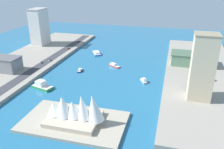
{
  "coord_description": "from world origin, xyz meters",
  "views": [
    {
      "loc": [
        -62.98,
        229.23,
        91.33
      ],
      "look_at": [
        -10.66,
        33.2,
        5.18
      ],
      "focal_mm": 37.73,
      "sensor_mm": 36.0,
      "label": 1
    }
  ],
  "objects_px": {
    "terminal_long_green": "(191,59)",
    "office_block_beige": "(202,67)",
    "warehouse_low_gray": "(1,63)",
    "suv_black": "(79,41)",
    "tugboat_red": "(114,65)",
    "pickup_red": "(68,48)",
    "traffic_light_waterfront": "(72,45)",
    "ferry_green_doubledeck": "(42,86)",
    "sedan_silver": "(41,62)",
    "van_white": "(50,60)",
    "patrol_launch_navy": "(80,70)",
    "yacht_sleek_gray": "(144,81)",
    "hotel_broad_white": "(39,27)",
    "catamaran_blue": "(97,53)",
    "opera_landmark": "(75,110)"
  },
  "relations": [
    {
      "from": "catamaran_blue",
      "to": "ferry_green_doubledeck",
      "type": "bearing_deg",
      "value": 81.41
    },
    {
      "from": "yacht_sleek_gray",
      "to": "hotel_broad_white",
      "type": "bearing_deg",
      "value": -28.12
    },
    {
      "from": "warehouse_low_gray",
      "to": "hotel_broad_white",
      "type": "height_order",
      "value": "hotel_broad_white"
    },
    {
      "from": "sedan_silver",
      "to": "traffic_light_waterfront",
      "type": "height_order",
      "value": "traffic_light_waterfront"
    },
    {
      "from": "yacht_sleek_gray",
      "to": "patrol_launch_navy",
      "type": "bearing_deg",
      "value": -7.93
    },
    {
      "from": "tugboat_red",
      "to": "traffic_light_waterfront",
      "type": "relative_size",
      "value": 2.18
    },
    {
      "from": "tugboat_red",
      "to": "warehouse_low_gray",
      "type": "bearing_deg",
      "value": 23.86
    },
    {
      "from": "hotel_broad_white",
      "to": "suv_black",
      "type": "xyz_separation_m",
      "value": [
        -46.16,
        -23.54,
        -23.05
      ]
    },
    {
      "from": "patrol_launch_navy",
      "to": "suv_black",
      "type": "xyz_separation_m",
      "value": [
        40.59,
        -96.27,
        2.73
      ]
    },
    {
      "from": "catamaran_blue",
      "to": "tugboat_red",
      "type": "bearing_deg",
      "value": 131.4
    },
    {
      "from": "terminal_long_green",
      "to": "office_block_beige",
      "type": "bearing_deg",
      "value": 92.3
    },
    {
      "from": "tugboat_red",
      "to": "pickup_red",
      "type": "xyz_separation_m",
      "value": [
        70.81,
        -37.49,
        2.57
      ]
    },
    {
      "from": "van_white",
      "to": "office_block_beige",
      "type": "bearing_deg",
      "value": 162.89
    },
    {
      "from": "tugboat_red",
      "to": "traffic_light_waterfront",
      "type": "distance_m",
      "value": 81.28
    },
    {
      "from": "pickup_red",
      "to": "yacht_sleek_gray",
      "type": "bearing_deg",
      "value": 147.12
    },
    {
      "from": "suv_black",
      "to": "tugboat_red",
      "type": "bearing_deg",
      "value": 133.9
    },
    {
      "from": "van_white",
      "to": "opera_landmark",
      "type": "distance_m",
      "value": 124.18
    },
    {
      "from": "catamaran_blue",
      "to": "hotel_broad_white",
      "type": "distance_m",
      "value": 90.17
    },
    {
      "from": "yacht_sleek_gray",
      "to": "traffic_light_waterfront",
      "type": "height_order",
      "value": "traffic_light_waterfront"
    },
    {
      "from": "van_white",
      "to": "terminal_long_green",
      "type": "bearing_deg",
      "value": -169.15
    },
    {
      "from": "warehouse_low_gray",
      "to": "suv_black",
      "type": "relative_size",
      "value": 8.05
    },
    {
      "from": "terminal_long_green",
      "to": "sedan_silver",
      "type": "distance_m",
      "value": 160.61
    },
    {
      "from": "patrol_launch_navy",
      "to": "yacht_sleek_gray",
      "type": "bearing_deg",
      "value": 172.07
    },
    {
      "from": "yacht_sleek_gray",
      "to": "sedan_silver",
      "type": "relative_size",
      "value": 2.48
    },
    {
      "from": "patrol_launch_navy",
      "to": "suv_black",
      "type": "relative_size",
      "value": 2.32
    },
    {
      "from": "van_white",
      "to": "traffic_light_waterfront",
      "type": "distance_m",
      "value": 53.51
    },
    {
      "from": "patrol_launch_navy",
      "to": "office_block_beige",
      "type": "bearing_deg",
      "value": 163.13
    },
    {
      "from": "warehouse_low_gray",
      "to": "pickup_red",
      "type": "relative_size",
      "value": 7.54
    },
    {
      "from": "catamaran_blue",
      "to": "suv_black",
      "type": "relative_size",
      "value": 4.35
    },
    {
      "from": "tugboat_red",
      "to": "ferry_green_doubledeck",
      "type": "relative_size",
      "value": 0.67
    },
    {
      "from": "yacht_sleek_gray",
      "to": "sedan_silver",
      "type": "xyz_separation_m",
      "value": [
        113.38,
        -13.14,
        2.49
      ]
    },
    {
      "from": "terminal_long_green",
      "to": "sedan_silver",
      "type": "bearing_deg",
      "value": 13.84
    },
    {
      "from": "catamaran_blue",
      "to": "traffic_light_waterfront",
      "type": "distance_m",
      "value": 37.53
    },
    {
      "from": "sedan_silver",
      "to": "terminal_long_green",
      "type": "bearing_deg",
      "value": -166.16
    },
    {
      "from": "ferry_green_doubledeck",
      "to": "warehouse_low_gray",
      "type": "relative_size",
      "value": 0.55
    },
    {
      "from": "van_white",
      "to": "sedan_silver",
      "type": "xyz_separation_m",
      "value": [
        4.99,
        9.48,
        0.02
      ]
    },
    {
      "from": "yacht_sleek_gray",
      "to": "suv_black",
      "type": "distance_m",
      "value": 150.59
    },
    {
      "from": "ferry_green_doubledeck",
      "to": "traffic_light_waterfront",
      "type": "xyz_separation_m",
      "value": [
        20.53,
        -111.7,
        4.91
      ]
    },
    {
      "from": "suv_black",
      "to": "traffic_light_waterfront",
      "type": "relative_size",
      "value": 0.73
    },
    {
      "from": "hotel_broad_white",
      "to": "van_white",
      "type": "bearing_deg",
      "value": 127.23
    },
    {
      "from": "terminal_long_green",
      "to": "hotel_broad_white",
      "type": "distance_m",
      "value": 199.16
    },
    {
      "from": "terminal_long_green",
      "to": "pickup_red",
      "type": "xyz_separation_m",
      "value": [
        149.67,
        -17.75,
        -5.29
      ]
    },
    {
      "from": "patrol_launch_navy",
      "to": "van_white",
      "type": "height_order",
      "value": "van_white"
    },
    {
      "from": "tugboat_red",
      "to": "office_block_beige",
      "type": "distance_m",
      "value": 103.17
    },
    {
      "from": "office_block_beige",
      "to": "suv_black",
      "type": "height_order",
      "value": "office_block_beige"
    },
    {
      "from": "ferry_green_doubledeck",
      "to": "van_white",
      "type": "height_order",
      "value": "ferry_green_doubledeck"
    },
    {
      "from": "ferry_green_doubledeck",
      "to": "opera_landmark",
      "type": "xyz_separation_m",
      "value": [
        -49.0,
        41.45,
        7.44
      ]
    },
    {
      "from": "pickup_red",
      "to": "traffic_light_waterfront",
      "type": "bearing_deg",
      "value": -112.97
    },
    {
      "from": "warehouse_low_gray",
      "to": "suv_black",
      "type": "height_order",
      "value": "warehouse_low_gray"
    },
    {
      "from": "suv_black",
      "to": "ferry_green_doubledeck",
      "type": "bearing_deg",
      "value": 99.43
    }
  ]
}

